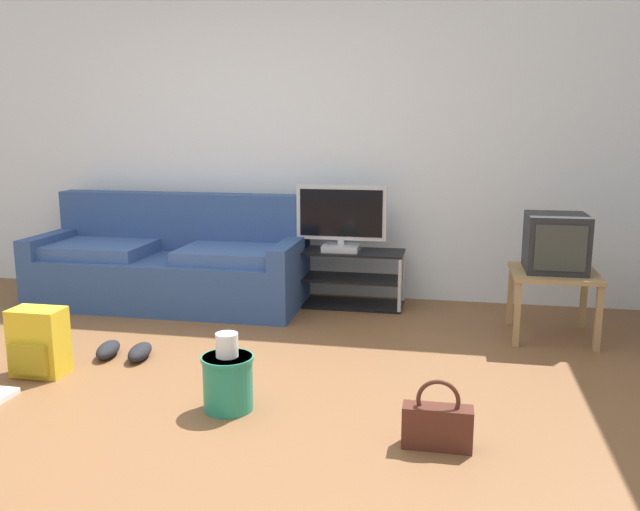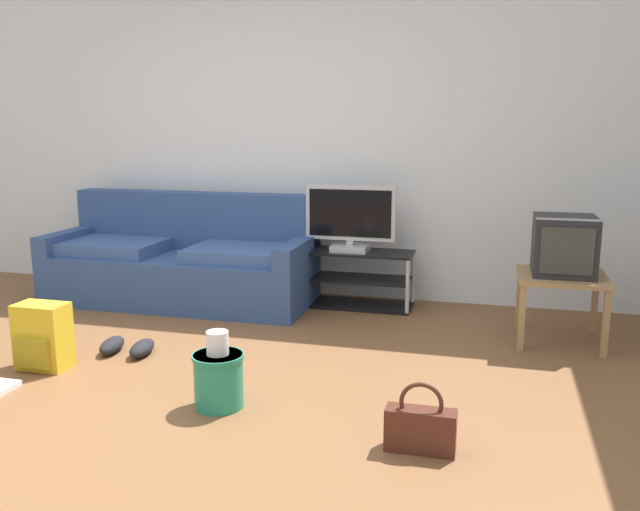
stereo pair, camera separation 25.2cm
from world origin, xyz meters
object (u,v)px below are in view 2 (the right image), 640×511
at_px(flat_tv, 350,219).
at_px(crt_tv, 564,245).
at_px(handbag, 420,427).
at_px(sneakers_pair, 127,347).
at_px(couch, 183,263).
at_px(side_table, 561,284).
at_px(tv_stand, 350,278).
at_px(cleaning_bucket, 219,376).
at_px(backpack, 43,337).

xyz_separation_m(flat_tv, crt_tv, (1.53, -0.48, -0.05)).
xyz_separation_m(handbag, sneakers_pair, (-1.93, 0.79, -0.07)).
xyz_separation_m(couch, side_table, (2.88, -0.33, 0.08)).
height_order(tv_stand, side_table, side_table).
relative_size(couch, flat_tv, 3.02).
bearing_deg(handbag, sneakers_pair, 157.66).
height_order(flat_tv, handbag, flat_tv).
distance_m(cleaning_bucket, sneakers_pair, 1.07).
bearing_deg(flat_tv, couch, -172.95).
distance_m(crt_tv, cleaning_bucket, 2.40).
bearing_deg(couch, sneakers_pair, -79.57).
xyz_separation_m(crt_tv, handbag, (-0.72, -1.76, -0.54)).
xyz_separation_m(backpack, handbag, (2.27, -0.45, -0.08)).
height_order(cleaning_bucket, sneakers_pair, cleaning_bucket).
relative_size(flat_tv, cleaning_bucket, 1.76).
height_order(handbag, cleaning_bucket, cleaning_bucket).
bearing_deg(sneakers_pair, flat_tv, 52.19).
height_order(backpack, sneakers_pair, backpack).
bearing_deg(handbag, tv_stand, 109.72).
height_order(side_table, cleaning_bucket, side_table).
bearing_deg(sneakers_pair, backpack, -134.64).
xyz_separation_m(crt_tv, sneakers_pair, (-2.65, -0.97, -0.60)).
height_order(tv_stand, flat_tv, flat_tv).
height_order(handbag, sneakers_pair, handbag).
height_order(couch, tv_stand, couch).
bearing_deg(tv_stand, flat_tv, -90.00).
height_order(couch, backpack, couch).
distance_m(tv_stand, sneakers_pair, 1.85).
height_order(backpack, handbag, backpack).
bearing_deg(handbag, crt_tv, 67.82).
relative_size(crt_tv, backpack, 1.06).
height_order(side_table, backpack, side_table).
relative_size(backpack, sneakers_pair, 1.05).
bearing_deg(sneakers_pair, side_table, 19.75).
relative_size(tv_stand, crt_tv, 2.36).
bearing_deg(couch, tv_stand, 7.98).
distance_m(tv_stand, handbag, 2.40).
xyz_separation_m(couch, cleaning_bucket, (1.12, -1.86, -0.15)).
xyz_separation_m(side_table, handbag, (-0.72, -1.74, -0.28)).
bearing_deg(couch, side_table, -6.44).
bearing_deg(crt_tv, couch, 173.88).
distance_m(crt_tv, sneakers_pair, 2.88).
bearing_deg(cleaning_bucket, backpack, 168.78).
relative_size(crt_tv, sneakers_pair, 1.12).
bearing_deg(flat_tv, backpack, -129.24).
relative_size(couch, handbag, 6.62).
relative_size(side_table, cleaning_bucket, 1.39).
height_order(tv_stand, crt_tv, crt_tv).
xyz_separation_m(flat_tv, cleaning_bucket, (-0.24, -2.03, -0.53)).
bearing_deg(sneakers_pair, tv_stand, 52.62).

